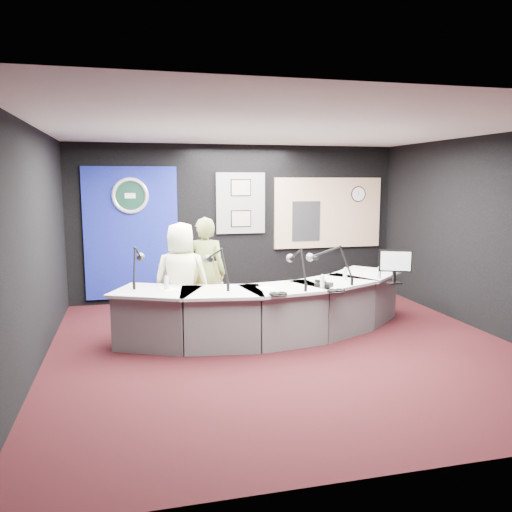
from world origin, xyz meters
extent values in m
plane|color=black|center=(0.00, 0.00, 0.00)|extent=(6.00, 6.00, 0.00)
cube|color=silver|center=(0.00, 0.00, 2.80)|extent=(6.00, 6.00, 0.02)
cube|color=black|center=(0.00, 3.00, 1.40)|extent=(6.00, 0.02, 2.80)
cube|color=black|center=(0.00, -3.00, 1.40)|extent=(6.00, 0.02, 2.80)
cube|color=black|center=(-3.00, 0.00, 1.40)|extent=(0.02, 6.00, 2.80)
cube|color=black|center=(3.00, 0.00, 1.40)|extent=(0.02, 6.00, 2.80)
cube|color=navy|center=(-1.90, 2.97, 1.25)|extent=(1.60, 0.05, 2.30)
torus|color=silver|center=(-1.90, 2.93, 1.90)|extent=(0.63, 0.07, 0.63)
cylinder|color=black|center=(-1.90, 2.94, 1.90)|extent=(0.48, 0.01, 0.48)
cube|color=slate|center=(0.05, 2.97, 1.75)|extent=(0.90, 0.04, 1.10)
cube|color=gray|center=(0.05, 2.94, 2.03)|extent=(0.34, 0.02, 0.27)
cube|color=gray|center=(0.05, 2.94, 1.47)|extent=(0.34, 0.02, 0.27)
cube|color=tan|center=(1.75, 2.97, 1.55)|extent=(2.12, 0.06, 1.32)
cube|color=#D7C087|center=(1.75, 2.96, 1.55)|extent=(2.00, 0.02, 1.20)
cube|color=black|center=(1.30, 2.94, 1.40)|extent=(0.55, 0.02, 0.75)
cylinder|color=white|center=(2.35, 2.94, 1.90)|extent=(0.28, 0.01, 0.28)
cube|color=#656355|center=(-1.29, 1.15, 0.62)|extent=(0.51, 0.15, 0.70)
imported|color=#FFFDCB|center=(-1.25, 0.90, 0.80)|extent=(0.87, 0.67, 1.59)
imported|color=olive|center=(-0.88, 1.13, 0.82)|extent=(0.68, 0.54, 1.64)
cube|color=black|center=(1.59, 0.10, 1.07)|extent=(0.44, 0.21, 0.32)
cube|color=black|center=(0.58, 0.15, 0.78)|extent=(0.27, 0.27, 0.05)
torus|color=black|center=(0.61, -0.20, 0.77)|extent=(0.24, 0.24, 0.04)
torus|color=black|center=(-0.16, -0.20, 0.77)|extent=(0.23, 0.23, 0.04)
cube|color=white|center=(-1.46, 0.49, 0.75)|extent=(0.29, 0.33, 0.00)
cube|color=white|center=(-0.21, 0.22, 0.75)|extent=(0.21, 0.28, 0.00)
camera|label=1|loc=(-1.93, -6.18, 2.17)|focal=36.00mm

